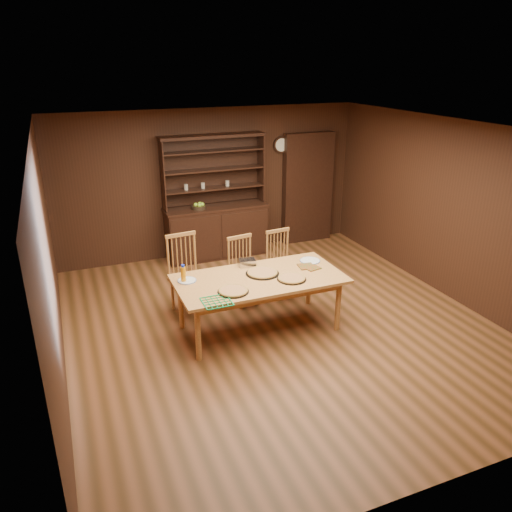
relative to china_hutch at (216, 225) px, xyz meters
name	(u,v)px	position (x,y,z in m)	size (l,w,h in m)	color
floor	(279,325)	(0.00, -2.75, -0.60)	(6.00, 6.00, 0.00)	brown
room_shell	(282,214)	(0.00, -2.75, 0.98)	(6.00, 6.00, 6.00)	white
china_hutch	(216,225)	(0.00, 0.00, 0.00)	(1.84, 0.52, 2.17)	black
doorway	(308,188)	(1.90, 0.15, 0.45)	(1.00, 0.18, 2.10)	black
wall_clock	(281,145)	(1.35, 0.20, 1.30)	(0.30, 0.05, 0.30)	black
dining_table	(259,282)	(-0.29, -2.75, 0.09)	(2.16, 1.08, 0.75)	gold
chair_left	(185,271)	(-1.05, -1.83, 0.00)	(0.50, 0.48, 1.13)	#A27437
chair_center	(243,268)	(-0.20, -1.89, -0.06)	(0.46, 0.44, 1.00)	#A27437
chair_right	(280,261)	(0.42, -1.85, -0.06)	(0.45, 0.43, 1.01)	#A27437
pizza_left	(233,291)	(-0.75, -3.02, 0.17)	(0.38, 0.38, 0.04)	black
pizza_right	(292,278)	(0.07, -2.96, 0.17)	(0.37, 0.37, 0.04)	black
pizza_center	(262,273)	(-0.21, -2.65, 0.17)	(0.44, 0.44, 0.04)	black
cooling_rack	(217,301)	(-1.02, -3.20, 0.16)	(0.32, 0.32, 0.01)	#0B9347
plate_left	(187,281)	(-1.19, -2.51, 0.16)	(0.24, 0.24, 0.02)	silver
plate_right	(310,261)	(0.57, -2.50, 0.16)	(0.28, 0.28, 0.02)	silver
foil_dish	(247,263)	(-0.30, -2.32, 0.20)	(0.22, 0.16, 0.09)	white
juice_bottle	(183,274)	(-1.23, -2.51, 0.27)	(0.06, 0.06, 0.24)	orange
pot_holder_a	(312,268)	(0.48, -2.72, 0.16)	(0.19, 0.19, 0.01)	#A72113
pot_holder_b	(306,266)	(0.43, -2.66, 0.16)	(0.21, 0.21, 0.02)	#A72113
fruit_bowl	(199,206)	(-0.33, -0.07, 0.39)	(0.25, 0.25, 0.12)	black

